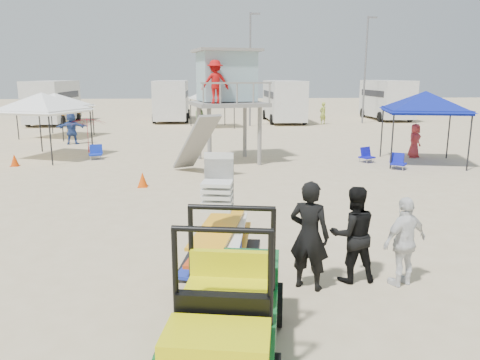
{
  "coord_description": "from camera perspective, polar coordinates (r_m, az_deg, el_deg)",
  "views": [
    {
      "loc": [
        -0.27,
        -7.46,
        3.65
      ],
      "look_at": [
        0.5,
        3.0,
        1.3
      ],
      "focal_mm": 35.0,
      "sensor_mm": 36.0,
      "label": 1
    }
  ],
  "objects": [
    {
      "name": "ground",
      "position": [
        8.31,
        -1.97,
        -13.44
      ],
      "size": [
        140.0,
        140.0,
        0.0
      ],
      "primitive_type": "plane",
      "color": "beige",
      "rests_on": "ground"
    },
    {
      "name": "utility_cart",
      "position": [
        6.13,
        -1.71,
        -14.01
      ],
      "size": [
        1.68,
        2.72,
        1.93
      ],
      "color": "#0D5926",
      "rests_on": "ground"
    },
    {
      "name": "surf_trailer",
      "position": [
        8.3,
        -2.39,
        -7.13
      ],
      "size": [
        1.57,
        2.45,
        2.07
      ],
      "color": "black",
      "rests_on": "ground"
    },
    {
      "name": "man_left",
      "position": [
        8.17,
        8.44,
        -6.72
      ],
      "size": [
        0.84,
        0.75,
        1.93
      ],
      "primitive_type": "imported",
      "rotation": [
        0.0,
        0.0,
        2.62
      ],
      "color": "black",
      "rests_on": "ground"
    },
    {
      "name": "man_mid",
      "position": [
        8.64,
        13.61,
        -6.44
      ],
      "size": [
        0.89,
        0.71,
        1.76
      ],
      "primitive_type": "imported",
      "rotation": [
        0.0,
        0.0,
        3.2
      ],
      "color": "black",
      "rests_on": "ground"
    },
    {
      "name": "man_right",
      "position": [
        8.74,
        19.44,
        -7.11
      ],
      "size": [
        1.02,
        0.73,
        1.61
      ],
      "primitive_type": "imported",
      "rotation": [
        0.0,
        0.0,
        3.55
      ],
      "color": "white",
      "rests_on": "ground"
    },
    {
      "name": "lifeguard_tower",
      "position": [
        20.03,
        -1.75,
        12.02
      ],
      "size": [
        3.42,
        3.42,
        4.61
      ],
      "color": "gray",
      "rests_on": "ground"
    },
    {
      "name": "canopy_blue",
      "position": [
        21.05,
        21.7,
        9.65
      ],
      "size": [
        3.65,
        3.65,
        3.43
      ],
      "color": "black",
      "rests_on": "ground"
    },
    {
      "name": "canopy_white_a",
      "position": [
        22.65,
        -23.04,
        9.42
      ],
      "size": [
        3.91,
        3.91,
        3.32
      ],
      "color": "black",
      "rests_on": "ground"
    },
    {
      "name": "canopy_white_b",
      "position": [
        30.32,
        -21.69,
        9.55
      ],
      "size": [
        4.11,
        4.11,
        3.03
      ],
      "color": "black",
      "rests_on": "ground"
    },
    {
      "name": "canopy_white_c",
      "position": [
        33.76,
        -3.48,
        10.98
      ],
      "size": [
        3.27,
        3.27,
        3.24
      ],
      "color": "black",
      "rests_on": "ground"
    },
    {
      "name": "umbrella_a",
      "position": [
        23.75,
        -18.07,
        5.23
      ],
      "size": [
        2.0,
        2.03,
        1.7
      ],
      "primitive_type": "imported",
      "rotation": [
        0.0,
        0.0,
        0.08
      ],
      "color": "red",
      "rests_on": "ground"
    },
    {
      "name": "umbrella_b",
      "position": [
        27.79,
        -20.31,
        6.27
      ],
      "size": [
        2.91,
        2.92,
        1.9
      ],
      "primitive_type": "imported",
      "rotation": [
        0.0,
        0.0,
        0.63
      ],
      "color": "orange",
      "rests_on": "ground"
    },
    {
      "name": "cone_near",
      "position": [
        15.95,
        -11.79,
        0.05
      ],
      "size": [
        0.34,
        0.34,
        0.5
      ],
      "primitive_type": "cone",
      "color": "#ED4C07",
      "rests_on": "ground"
    },
    {
      "name": "cone_far",
      "position": [
        21.34,
        -25.79,
        2.2
      ],
      "size": [
        0.34,
        0.34,
        0.5
      ],
      "primitive_type": "cone",
      "color": "#DF4107",
      "rests_on": "ground"
    },
    {
      "name": "beach_chair_a",
      "position": [
        21.85,
        -17.19,
        3.27
      ],
      "size": [
        0.67,
        0.72,
        0.64
      ],
      "color": "#1029B0",
      "rests_on": "ground"
    },
    {
      "name": "beach_chair_b",
      "position": [
        20.88,
        15.13,
        2.99
      ],
      "size": [
        0.71,
        0.8,
        0.64
      ],
      "color": "#1010AF",
      "rests_on": "ground"
    },
    {
      "name": "beach_chair_c",
      "position": [
        19.68,
        18.65,
        2.19
      ],
      "size": [
        0.73,
        0.83,
        0.64
      ],
      "color": "#1018B0",
      "rests_on": "ground"
    },
    {
      "name": "rv_far_left",
      "position": [
        39.29,
        -21.87,
        9.03
      ],
      "size": [
        2.64,
        6.8,
        3.25
      ],
      "color": "silver",
      "rests_on": "ground"
    },
    {
      "name": "rv_mid_left",
      "position": [
        39.09,
        -8.34,
        9.78
      ],
      "size": [
        2.65,
        6.5,
        3.25
      ],
      "color": "silver",
      "rests_on": "ground"
    },
    {
      "name": "rv_mid_right",
      "position": [
        38.02,
        5.36,
        9.78
      ],
      "size": [
        2.64,
        7.0,
        3.25
      ],
      "color": "silver",
      "rests_on": "ground"
    },
    {
      "name": "rv_far_right",
      "position": [
        41.88,
        17.42,
        9.52
      ],
      "size": [
        2.64,
        6.6,
        3.25
      ],
      "color": "silver",
      "rests_on": "ground"
    },
    {
      "name": "light_pole_left",
      "position": [
        34.62,
        1.24,
        13.2
      ],
      "size": [
        0.14,
        0.14,
        8.0
      ],
      "primitive_type": "cylinder",
      "color": "slate",
      "rests_on": "ground"
    },
    {
      "name": "light_pole_right",
      "position": [
        38.0,
        15.0,
        12.73
      ],
      "size": [
        0.14,
        0.14,
        8.0
      ],
      "primitive_type": "cylinder",
      "color": "slate",
      "rests_on": "ground"
    },
    {
      "name": "distant_beachgoers",
      "position": [
        28.08,
        -5.33,
        6.89
      ],
      "size": [
        17.95,
        15.61,
        1.85
      ],
      "color": "#B33334",
      "rests_on": "ground"
    }
  ]
}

